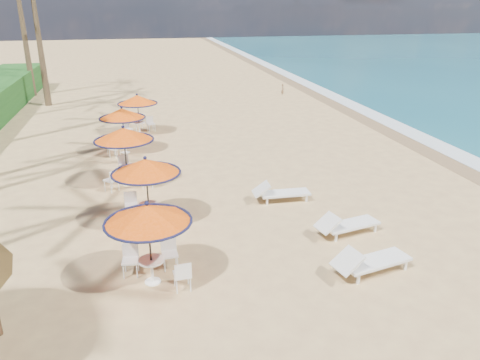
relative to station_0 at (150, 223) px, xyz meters
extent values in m
plane|color=tan|center=(4.61, 0.22, -1.60)|extent=(160.00, 160.00, 0.00)
cube|color=white|center=(13.91, 10.22, -1.60)|extent=(1.20, 140.00, 0.04)
cube|color=olive|center=(13.01, 10.22, -1.60)|extent=(1.40, 140.00, 0.02)
cylinder|color=black|center=(-0.04, -0.03, -0.55)|extent=(0.05, 0.05, 2.10)
cone|color=#EE5814|center=(-0.04, -0.03, 0.27)|extent=(2.10, 2.10, 0.46)
torus|color=#111334|center=(-0.04, -0.03, 0.06)|extent=(2.10, 2.10, 0.06)
sphere|color=#111334|center=(-0.04, -0.03, 0.53)|extent=(0.11, 0.11, 0.11)
cylinder|color=white|center=(-0.04, -0.03, -0.98)|extent=(0.64, 0.64, 0.04)
cylinder|color=white|center=(-0.04, -0.03, -1.28)|extent=(0.07, 0.07, 0.64)
cylinder|color=black|center=(0.02, 3.35, -0.55)|extent=(0.05, 0.05, 2.12)
cone|color=#EE5814|center=(0.02, 3.35, 0.28)|extent=(2.12, 2.12, 0.46)
torus|color=#111334|center=(0.02, 3.35, 0.07)|extent=(2.12, 2.12, 0.06)
sphere|color=#111334|center=(0.02, 3.35, 0.55)|extent=(0.11, 0.11, 0.11)
cylinder|color=white|center=(0.02, 3.35, -0.98)|extent=(0.64, 0.64, 0.04)
cylinder|color=white|center=(0.02, 3.35, -1.28)|extent=(0.07, 0.07, 0.64)
cylinder|color=black|center=(-0.66, 6.91, -0.50)|extent=(0.05, 0.05, 2.20)
cone|color=#EE5814|center=(-0.66, 6.91, 0.36)|extent=(2.20, 2.20, 0.48)
torus|color=#111334|center=(-0.66, 6.91, 0.14)|extent=(2.20, 2.20, 0.07)
sphere|color=#111334|center=(-0.66, 6.91, 0.63)|extent=(0.11, 0.11, 0.11)
cylinder|color=white|center=(-0.66, 6.91, -0.95)|extent=(0.67, 0.67, 0.04)
cylinder|color=white|center=(-0.66, 6.91, -1.27)|extent=(0.08, 0.08, 0.67)
cylinder|color=black|center=(-0.78, 10.95, -0.57)|extent=(0.04, 0.04, 2.07)
cone|color=#EE5814|center=(-0.78, 10.95, 0.24)|extent=(2.07, 2.07, 0.45)
torus|color=#111334|center=(-0.78, 10.95, 0.03)|extent=(2.07, 2.07, 0.06)
sphere|color=#111334|center=(-0.78, 10.95, 0.50)|extent=(0.11, 0.11, 0.11)
cylinder|color=white|center=(-0.78, 10.95, -0.99)|extent=(0.63, 0.63, 0.04)
cylinder|color=white|center=(-0.78, 10.95, -1.29)|extent=(0.07, 0.07, 0.63)
cylinder|color=black|center=(-0.07, 14.09, -0.58)|extent=(0.04, 0.04, 2.04)
cone|color=#EE5814|center=(-0.07, 14.09, 0.22)|extent=(2.04, 2.04, 0.44)
torus|color=#111334|center=(-0.07, 14.09, 0.01)|extent=(2.04, 2.04, 0.06)
sphere|color=#111334|center=(-0.07, 14.09, 0.47)|extent=(0.11, 0.11, 0.11)
cylinder|color=white|center=(-0.07, 14.09, -1.00)|extent=(0.62, 0.62, 0.04)
cylinder|color=white|center=(-0.07, 14.09, -1.29)|extent=(0.07, 0.07, 0.62)
cube|color=white|center=(5.58, -0.76, -1.30)|extent=(1.95, 1.06, 0.08)
cube|color=white|center=(4.68, -0.97, -1.06)|extent=(0.75, 0.79, 0.46)
cube|color=white|center=(5.58, -0.76, -1.47)|extent=(0.07, 0.07, 0.26)
cube|color=white|center=(5.89, 1.35, -1.32)|extent=(1.83, 0.99, 0.07)
cube|color=white|center=(5.04, 1.17, -1.09)|extent=(0.70, 0.74, 0.43)
cube|color=white|center=(5.89, 1.35, -1.48)|extent=(0.06, 0.06, 0.24)
cube|color=white|center=(4.70, 4.11, -1.32)|extent=(1.72, 0.67, 0.07)
cube|color=white|center=(3.85, 4.14, -1.10)|extent=(0.59, 0.64, 0.42)
cube|color=white|center=(4.70, 4.11, -1.48)|extent=(0.06, 0.06, 0.24)
cone|color=brown|center=(-5.86, 22.68, 2.79)|extent=(0.44, 0.44, 8.79)
cone|color=brown|center=(-7.49, 26.66, 3.68)|extent=(0.44, 0.44, 10.57)
imported|color=#906949|center=(10.44, 22.78, -1.16)|extent=(0.29, 0.36, 0.88)
camera|label=1|loc=(-0.06, -10.18, 4.93)|focal=35.00mm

